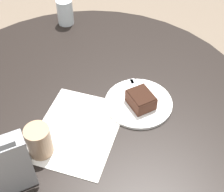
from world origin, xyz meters
TOP-DOWN VIEW (x-y plane):
  - ground_plane at (0.00, 0.00)m, footprint 12.00×12.00m
  - dining_table at (0.00, 0.00)m, footprint 1.36×1.36m
  - paper_document at (0.12, 0.06)m, footprint 0.42×0.36m
  - plate at (-0.11, 0.17)m, footprint 0.26×0.26m
  - cake_slice at (-0.10, 0.19)m, footprint 0.12×0.13m
  - fork at (-0.15, 0.13)m, footprint 0.13×0.14m
  - coffee_glass at (0.26, 0.01)m, footprint 0.08×0.08m
  - water_glass at (-0.39, -0.42)m, footprint 0.08×0.08m

SIDE VIEW (x-z plane):
  - ground_plane at x=0.00m, z-range 0.00..0.00m
  - dining_table at x=0.00m, z-range 0.24..0.95m
  - paper_document at x=0.12m, z-range 0.72..0.72m
  - plate at x=-0.11m, z-range 0.72..0.73m
  - fork at x=-0.15m, z-range 0.73..0.73m
  - cake_slice at x=-0.10m, z-range 0.73..0.78m
  - coffee_glass at x=0.26m, z-range 0.72..0.83m
  - water_glass at x=-0.39m, z-range 0.72..0.84m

